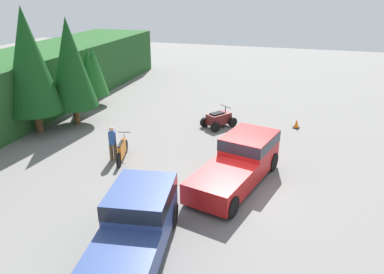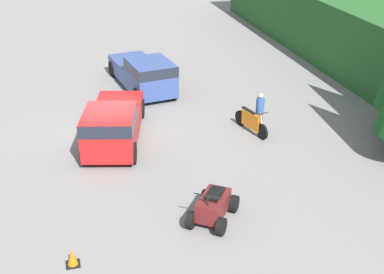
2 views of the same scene
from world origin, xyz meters
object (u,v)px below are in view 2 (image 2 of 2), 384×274
at_px(dirt_bike, 251,122).
at_px(quad_atv, 213,207).
at_px(traffic_cone, 72,258).
at_px(pickup_truck_red, 113,123).
at_px(pickup_truck_second, 145,73).
at_px(rider_person, 260,110).

xyz_separation_m(dirt_bike, quad_atv, (6.01, -3.62, -0.02)).
height_order(quad_atv, traffic_cone, quad_atv).
bearing_deg(traffic_cone, dirt_bike, 130.86).
relative_size(pickup_truck_red, quad_atv, 2.56).
height_order(pickup_truck_second, dirt_bike, pickup_truck_second).
bearing_deg(traffic_cone, pickup_truck_second, 160.83).
bearing_deg(dirt_bike, traffic_cone, -63.87).
bearing_deg(pickup_truck_second, pickup_truck_red, -30.76).
bearing_deg(dirt_bike, quad_atv, -45.79).
xyz_separation_m(pickup_truck_red, quad_atv, (6.39, 2.42, -0.51)).
bearing_deg(rider_person, dirt_bike, -108.44).
xyz_separation_m(pickup_truck_red, traffic_cone, (7.55, -2.24, -0.75)).
height_order(pickup_truck_red, dirt_bike, pickup_truck_red).
distance_m(pickup_truck_second, dirt_bike, 7.30).
bearing_deg(dirt_bike, rider_person, 90.31).
relative_size(pickup_truck_second, rider_person, 3.39).
distance_m(dirt_bike, rider_person, 0.64).
distance_m(pickup_truck_second, traffic_cone, 14.31).
bearing_deg(pickup_truck_second, dirt_bike, 21.15).
bearing_deg(pickup_truck_red, rider_person, 102.14).
bearing_deg(rider_person, pickup_truck_second, 179.42).
relative_size(pickup_truck_red, rider_person, 3.40).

